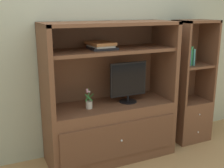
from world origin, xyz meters
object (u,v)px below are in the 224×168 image
at_px(potted_plant, 89,103).
at_px(upright_book_row, 187,57).
at_px(magazine_stack, 101,46).
at_px(bookshelf_tall, 190,102).
at_px(tv_monitor, 128,82).
at_px(media_console, 110,116).

relative_size(potted_plant, upright_book_row, 0.96).
relative_size(magazine_stack, bookshelf_tall, 0.22).
relative_size(tv_monitor, potted_plant, 2.04).
bearing_deg(media_console, tv_monitor, -9.28).
xyz_separation_m(magazine_stack, bookshelf_tall, (1.30, 0.01, -0.83)).
bearing_deg(magazine_stack, tv_monitor, -5.63).
relative_size(tv_monitor, magazine_stack, 1.35).
height_order(tv_monitor, magazine_stack, magazine_stack).
relative_size(media_console, potted_plant, 6.87).
height_order(media_console, tv_monitor, media_console).
relative_size(tv_monitor, bookshelf_tall, 0.30).
distance_m(tv_monitor, upright_book_row, 0.89).
relative_size(potted_plant, bookshelf_tall, 0.15).
distance_m(bookshelf_tall, upright_book_row, 0.63).
bearing_deg(media_console, upright_book_row, -0.33).
distance_m(potted_plant, upright_book_row, 1.42).
distance_m(magazine_stack, bookshelf_tall, 1.54).
height_order(media_console, magazine_stack, media_console).
distance_m(tv_monitor, bookshelf_tall, 1.05).
bearing_deg(media_console, bookshelf_tall, 0.20).
height_order(potted_plant, upright_book_row, upright_book_row).
distance_m(media_console, upright_book_row, 1.25).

